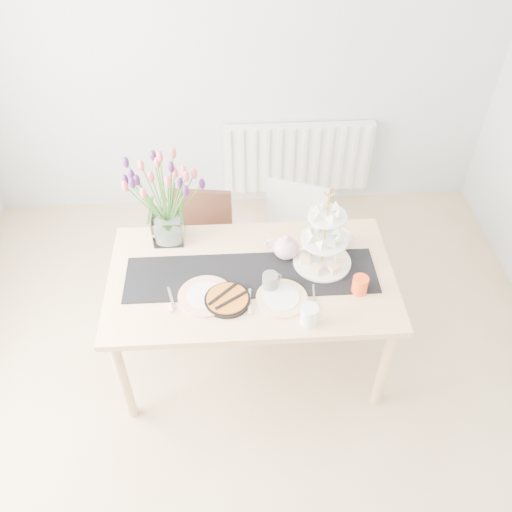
{
  "coord_description": "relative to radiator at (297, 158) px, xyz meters",
  "views": [
    {
      "loc": [
        -0.05,
        -1.52,
        2.92
      ],
      "look_at": [
        0.07,
        0.54,
        0.95
      ],
      "focal_mm": 38.0,
      "sensor_mm": 36.0,
      "label": 1
    }
  ],
  "objects": [
    {
      "name": "room_shell",
      "position": [
        -0.5,
        -2.19,
        0.85
      ],
      "size": [
        4.5,
        4.5,
        4.5
      ],
      "color": "tan",
      "rests_on": "ground"
    },
    {
      "name": "radiator",
      "position": [
        0.0,
        0.0,
        0.0
      ],
      "size": [
        1.2,
        0.08,
        0.6
      ],
      "primitive_type": "cube",
      "color": "white",
      "rests_on": "room_shell"
    },
    {
      "name": "dining_table",
      "position": [
        -0.46,
        -1.6,
        0.22
      ],
      "size": [
        1.6,
        0.9,
        0.75
      ],
      "color": "tan",
      "rests_on": "ground"
    },
    {
      "name": "chair_brown",
      "position": [
        -0.77,
        -1.02,
        0.03
      ],
      "size": [
        0.46,
        0.46,
        0.83
      ],
      "rotation": [
        0.0,
        0.0,
        -0.13
      ],
      "color": "#3A1E15",
      "rests_on": "ground"
    },
    {
      "name": "chair_white",
      "position": [
        -0.15,
        -0.99,
        0.03
      ],
      "size": [
        0.53,
        0.53,
        0.83
      ],
      "rotation": [
        0.0,
        0.0,
        -0.35
      ],
      "color": "silver",
      "rests_on": "ground"
    },
    {
      "name": "table_runner",
      "position": [
        -0.46,
        -1.6,
        0.3
      ],
      "size": [
        1.4,
        0.35,
        0.01
      ],
      "primitive_type": "cube",
      "color": "black",
      "rests_on": "dining_table"
    },
    {
      "name": "tulip_vase",
      "position": [
        -0.93,
        -1.26,
        0.66
      ],
      "size": [
        0.65,
        0.65,
        0.56
      ],
      "rotation": [
        0.0,
        0.0,
        0.23
      ],
      "color": "silver",
      "rests_on": "dining_table"
    },
    {
      "name": "cake_stand",
      "position": [
        -0.05,
        -1.53,
        0.44
      ],
      "size": [
        0.33,
        0.33,
        0.48
      ],
      "rotation": [
        0.0,
        0.0,
        0.32
      ],
      "color": "gold",
      "rests_on": "dining_table"
    },
    {
      "name": "teapot",
      "position": [
        -0.25,
        -1.47,
        0.37
      ],
      "size": [
        0.28,
        0.26,
        0.15
      ],
      "primitive_type": null,
      "rotation": [
        0.0,
        0.0,
        -0.36
      ],
      "color": "silver",
      "rests_on": "dining_table"
    },
    {
      "name": "cream_jug",
      "position": [
        0.08,
        -1.38,
        0.35
      ],
      "size": [
        0.11,
        0.11,
        0.1
      ],
      "primitive_type": "cylinder",
      "rotation": [
        0.0,
        0.0,
        0.1
      ],
      "color": "white",
      "rests_on": "dining_table"
    },
    {
      "name": "tart_tin",
      "position": [
        -0.59,
        -1.79,
        0.31
      ],
      "size": [
        0.25,
        0.25,
        0.03
      ],
      "rotation": [
        0.0,
        0.0,
        0.33
      ],
      "color": "black",
      "rests_on": "dining_table"
    },
    {
      "name": "mug_grey",
      "position": [
        -0.36,
        -1.7,
        0.35
      ],
      "size": [
        0.12,
        0.12,
        0.1
      ],
      "primitive_type": "cylinder",
      "rotation": [
        0.0,
        0.0,
        0.56
      ],
      "color": "slate",
      "rests_on": "dining_table"
    },
    {
      "name": "mug_white",
      "position": [
        -0.18,
        -1.95,
        0.35
      ],
      "size": [
        0.11,
        0.11,
        0.11
      ],
      "primitive_type": "cylinder",
      "rotation": [
        0.0,
        0.0,
        -0.23
      ],
      "color": "white",
      "rests_on": "dining_table"
    },
    {
      "name": "mug_orange",
      "position": [
        0.12,
        -1.76,
        0.35
      ],
      "size": [
        0.12,
        0.12,
        0.1
      ],
      "primitive_type": "cylinder",
      "rotation": [
        0.0,
        0.0,
        0.95
      ],
      "color": "#FC4B1C",
      "rests_on": "dining_table"
    },
    {
      "name": "plate_left",
      "position": [
        -0.71,
        -1.75,
        0.31
      ],
      "size": [
        0.36,
        0.36,
        0.02
      ],
      "primitive_type": "cylinder",
      "rotation": [
        0.0,
        0.0,
        0.26
      ],
      "color": "white",
      "rests_on": "dining_table"
    },
    {
      "name": "plate_right",
      "position": [
        -0.3,
        -1.79,
        0.31
      ],
      "size": [
        0.3,
        0.3,
        0.01
      ],
      "primitive_type": "cylinder",
      "rotation": [
        0.0,
        0.0,
        -0.09
      ],
      "color": "white",
      "rests_on": "dining_table"
    }
  ]
}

